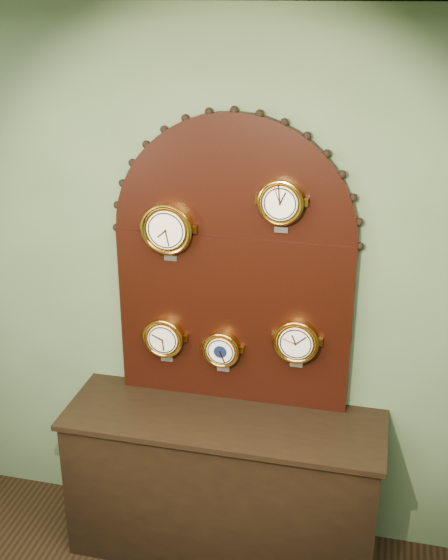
% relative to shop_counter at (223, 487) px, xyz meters
% --- Properties ---
extents(wall_back, '(4.00, 0.00, 4.00)m').
position_rel_shop_counter_xyz_m(wall_back, '(0.00, 0.27, 1.00)').
color(wall_back, '#526B49').
rests_on(wall_back, ground).
extents(shop_counter, '(1.60, 0.50, 0.80)m').
position_rel_shop_counter_xyz_m(shop_counter, '(0.00, 0.00, 0.00)').
color(shop_counter, black).
rests_on(shop_counter, ground_plane).
extents(display_board, '(1.26, 0.06, 1.53)m').
position_rel_shop_counter_xyz_m(display_board, '(0.00, 0.22, 1.23)').
color(display_board, black).
rests_on(display_board, shop_counter).
extents(roman_clock, '(0.26, 0.08, 0.31)m').
position_rel_shop_counter_xyz_m(roman_clock, '(-0.31, 0.15, 1.37)').
color(roman_clock, gold).
rests_on(roman_clock, display_board).
extents(arabic_clock, '(0.22, 0.08, 0.27)m').
position_rel_shop_counter_xyz_m(arabic_clock, '(0.24, 0.15, 1.54)').
color(arabic_clock, gold).
rests_on(arabic_clock, display_board).
extents(hygrometer, '(0.21, 0.08, 0.27)m').
position_rel_shop_counter_xyz_m(hygrometer, '(-0.35, 0.15, 0.77)').
color(hygrometer, gold).
rests_on(hygrometer, display_board).
extents(barometer, '(0.19, 0.08, 0.25)m').
position_rel_shop_counter_xyz_m(barometer, '(-0.04, 0.15, 0.74)').
color(barometer, gold).
rests_on(barometer, display_board).
extents(tide_clock, '(0.23, 0.08, 0.28)m').
position_rel_shop_counter_xyz_m(tide_clock, '(0.34, 0.15, 0.83)').
color(tide_clock, gold).
rests_on(tide_clock, display_board).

